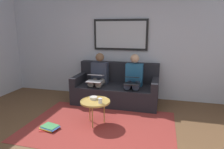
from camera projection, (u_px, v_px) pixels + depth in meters
name	position (u px, v px, depth m)	size (l,w,h in m)	color
wall_rear	(121.00, 45.00, 4.92)	(6.00, 0.12, 2.60)	#B7BCC6
area_rug	(100.00, 125.00, 3.56)	(2.60, 1.80, 0.01)	maroon
couch	(116.00, 89.00, 4.69)	(1.92, 0.90, 0.90)	black
framed_mirror	(120.00, 35.00, 4.78)	(1.31, 0.05, 0.73)	black
coffee_table	(95.00, 102.00, 3.54)	(0.54, 0.54, 0.45)	tan
cup	(100.00, 101.00, 3.42)	(0.07, 0.07, 0.09)	silver
bowl	(94.00, 98.00, 3.62)	(0.14, 0.14, 0.05)	beige
person_left	(134.00, 78.00, 4.46)	(0.38, 0.58, 1.14)	#235B84
laptop_black	(132.00, 80.00, 4.22)	(0.31, 0.35, 0.15)	black
person_right	(99.00, 76.00, 4.66)	(0.38, 0.58, 1.14)	#2D3342
laptop_silver	(95.00, 78.00, 4.42)	(0.33, 0.35, 0.15)	silver
magazine_stack	(50.00, 128.00, 3.43)	(0.35, 0.29, 0.05)	red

